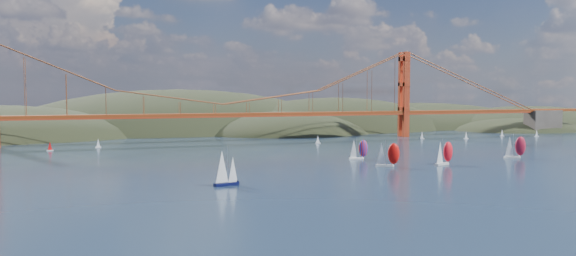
# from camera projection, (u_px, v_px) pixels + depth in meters

# --- Properties ---
(ground) EXTENTS (1200.00, 1200.00, 0.00)m
(ground) POSITION_uv_depth(u_px,v_px,m) (359.00, 195.00, 158.53)
(ground) COLOR black
(ground) RESTS_ON ground
(headlands) EXTENTS (725.00, 225.00, 96.00)m
(headlands) POSITION_uv_depth(u_px,v_px,m) (253.00, 145.00, 436.65)
(headlands) COLOR black
(headlands) RESTS_ON ground
(bridge) EXTENTS (552.00, 12.00, 55.00)m
(bridge) POSITION_uv_depth(u_px,v_px,m) (220.00, 87.00, 325.89)
(bridge) COLOR maroon
(bridge) RESTS_ON ground
(sloop_navy) EXTENTS (8.30, 5.54, 12.34)m
(sloop_navy) POSITION_uv_depth(u_px,v_px,m) (225.00, 168.00, 174.56)
(sloop_navy) COLOR #090B32
(sloop_navy) RESTS_ON ground
(racer_0) EXTENTS (9.40, 6.56, 10.53)m
(racer_0) POSITION_uv_depth(u_px,v_px,m) (387.00, 154.00, 218.92)
(racer_0) COLOR silver
(racer_0) RESTS_ON ground
(racer_1) EXTENTS (9.31, 5.36, 10.43)m
(racer_1) POSITION_uv_depth(u_px,v_px,m) (444.00, 153.00, 224.79)
(racer_1) COLOR silver
(racer_1) RESTS_ON ground
(racer_2) EXTENTS (9.67, 5.83, 10.83)m
(racer_2) POSITION_uv_depth(u_px,v_px,m) (515.00, 147.00, 247.43)
(racer_2) COLOR silver
(racer_2) RESTS_ON ground
(racer_rwb) EXTENTS (8.47, 4.20, 9.52)m
(racer_rwb) POSITION_uv_depth(u_px,v_px,m) (358.00, 149.00, 243.32)
(racer_rwb) COLOR white
(racer_rwb) RESTS_ON ground
(distant_boat_2) EXTENTS (3.00, 2.00, 4.70)m
(distant_boat_2) POSITION_uv_depth(u_px,v_px,m) (50.00, 146.00, 277.00)
(distant_boat_2) COLOR silver
(distant_boat_2) RESTS_ON ground
(distant_boat_3) EXTENTS (3.00, 2.00, 4.70)m
(distant_boat_3) POSITION_uv_depth(u_px,v_px,m) (98.00, 143.00, 293.17)
(distant_boat_3) COLOR silver
(distant_boat_3) RESTS_ON ground
(distant_boat_4) EXTENTS (3.00, 2.00, 4.70)m
(distant_boat_4) POSITION_uv_depth(u_px,v_px,m) (422.00, 135.00, 348.07)
(distant_boat_4) COLOR silver
(distant_boat_4) RESTS_ON ground
(distant_boat_5) EXTENTS (3.00, 2.00, 4.70)m
(distant_boat_5) POSITION_uv_depth(u_px,v_px,m) (466.00, 135.00, 347.45)
(distant_boat_5) COLOR silver
(distant_boat_5) RESTS_ON ground
(distant_boat_6) EXTENTS (3.00, 2.00, 4.70)m
(distant_boat_6) POSITION_uv_depth(u_px,v_px,m) (502.00, 133.00, 367.29)
(distant_boat_6) COLOR silver
(distant_boat_6) RESTS_ON ground
(distant_boat_7) EXTENTS (3.00, 2.00, 4.70)m
(distant_boat_7) POSITION_uv_depth(u_px,v_px,m) (537.00, 133.00, 365.38)
(distant_boat_7) COLOR silver
(distant_boat_7) RESTS_ON ground
(distant_boat_8) EXTENTS (3.00, 2.00, 4.70)m
(distant_boat_8) POSITION_uv_depth(u_px,v_px,m) (318.00, 139.00, 316.64)
(distant_boat_8) COLOR silver
(distant_boat_8) RESTS_ON ground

